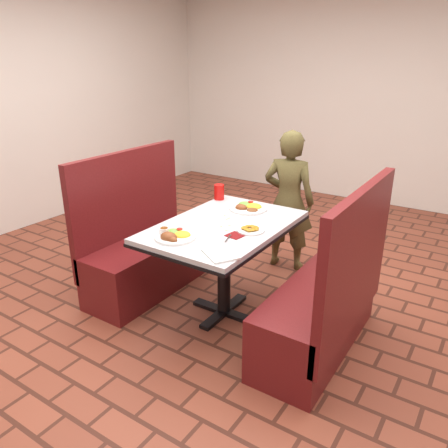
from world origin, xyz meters
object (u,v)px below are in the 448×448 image
(diner_person, at_px, (289,201))
(far_dinner_plate, at_px, (249,206))
(dining_table, at_px, (224,236))
(red_tumbler, at_px, (219,192))
(near_dinner_plate, at_px, (174,234))
(booth_bench_right, at_px, (324,307))
(plantain_plate, at_px, (251,229))
(booth_bench_left, at_px, (146,252))

(diner_person, distance_m, far_dinner_plate, 0.67)
(dining_table, bearing_deg, red_tumbler, 127.38)
(diner_person, distance_m, near_dinner_plate, 1.46)
(booth_bench_right, distance_m, plantain_plate, 0.72)
(diner_person, bearing_deg, plantain_plate, 92.25)
(booth_bench_left, height_order, red_tumbler, booth_bench_left)
(booth_bench_left, height_order, booth_bench_right, same)
(plantain_plate, bearing_deg, dining_table, 176.71)
(dining_table, relative_size, far_dinner_plate, 4.06)
(dining_table, height_order, diner_person, diner_person)
(far_dinner_plate, bearing_deg, near_dinner_plate, -98.34)
(dining_table, bearing_deg, near_dinner_plate, -108.02)
(near_dinner_plate, bearing_deg, plantain_plate, 47.24)
(booth_bench_right, xyz_separation_m, diner_person, (-0.77, 1.04, 0.32))
(booth_bench_right, height_order, diner_person, diner_person)
(booth_bench_right, bearing_deg, near_dinner_plate, -156.55)
(near_dinner_plate, height_order, plantain_plate, near_dinner_plate)
(far_dinner_plate, bearing_deg, dining_table, -87.53)
(booth_bench_right, relative_size, diner_person, 0.93)
(booth_bench_right, distance_m, diner_person, 1.33)
(dining_table, bearing_deg, far_dinner_plate, 92.47)
(far_dinner_plate, bearing_deg, red_tumbler, 165.18)
(dining_table, distance_m, far_dinner_plate, 0.40)
(plantain_plate, distance_m, red_tumbler, 0.76)
(far_dinner_plate, height_order, red_tumbler, red_tumbler)
(booth_bench_right, bearing_deg, red_tumbler, 157.88)
(diner_person, relative_size, plantain_plate, 6.64)
(booth_bench_right, distance_m, red_tumbler, 1.34)
(booth_bench_left, bearing_deg, dining_table, 0.00)
(red_tumbler, bearing_deg, booth_bench_right, -22.12)
(dining_table, height_order, far_dinner_plate, far_dinner_plate)
(near_dinner_plate, xyz_separation_m, plantain_plate, (0.36, 0.39, -0.02))
(booth_bench_left, relative_size, diner_person, 0.93)
(dining_table, bearing_deg, plantain_plate, -3.29)
(near_dinner_plate, height_order, red_tumbler, red_tumbler)
(far_dinner_plate, height_order, plantain_plate, far_dinner_plate)
(far_dinner_plate, distance_m, plantain_plate, 0.46)
(diner_person, relative_size, far_dinner_plate, 4.34)
(near_dinner_plate, relative_size, far_dinner_plate, 0.93)
(red_tumbler, bearing_deg, near_dinner_plate, -75.35)
(diner_person, distance_m, plantain_plate, 1.08)
(booth_bench_left, relative_size, near_dinner_plate, 4.34)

